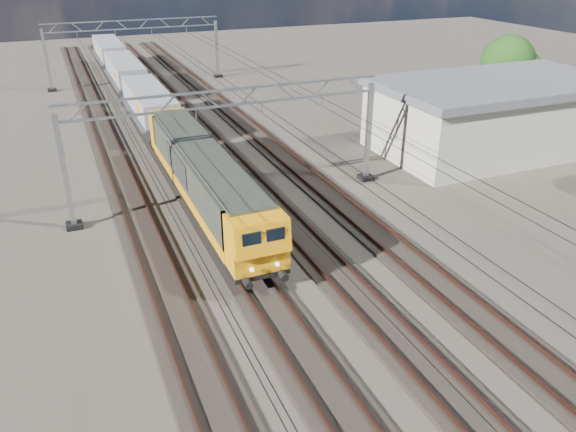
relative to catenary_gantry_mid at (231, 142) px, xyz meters
name	(u,v)px	position (x,y,z in m)	size (l,w,h in m)	color
ground	(255,228)	(0.00, -4.00, -3.91)	(160.00, 160.00, 0.00)	black
track_outer_west	(149,246)	(-6.00, -4.00, -3.83)	(2.60, 140.00, 0.30)	black
track_loco	(221,233)	(-2.00, -4.00, -3.83)	(2.60, 140.00, 0.30)	black
track_inner_east	(287,221)	(2.00, -4.00, -3.83)	(2.60, 140.00, 0.30)	black
track_outer_east	(348,210)	(6.00, -4.00, -3.83)	(2.60, 140.00, 0.30)	black
catenary_gantry_mid	(231,142)	(0.00, 0.00, 0.00)	(19.90, 0.90, 7.11)	#9BA3A9
catenary_gantry_far	(136,49)	(0.00, 36.00, 0.00)	(19.90, 0.90, 7.11)	#9BA3A9
overhead_wires	(211,97)	(0.00, 4.00, 1.84)	(12.03, 140.00, 0.53)	black
locomotive	(204,176)	(-2.00, -0.79, -1.58)	(2.76, 21.10, 3.62)	black
hopper_wagon_lead	(150,106)	(-2.00, 16.91, -1.67)	(3.38, 13.00, 3.25)	black
hopper_wagon_mid	(126,74)	(-2.00, 31.11, -1.67)	(3.38, 13.00, 3.25)	black
hopper_wagon_third	(109,53)	(-2.00, 45.31, -1.67)	(3.38, 13.00, 3.25)	black
industrial_shed	(496,114)	(22.00, 2.00, -1.18)	(18.60, 10.60, 5.40)	#B8B4A2
tree_far	(512,64)	(30.32, 9.79, 0.72)	(5.35, 4.95, 7.26)	#362818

